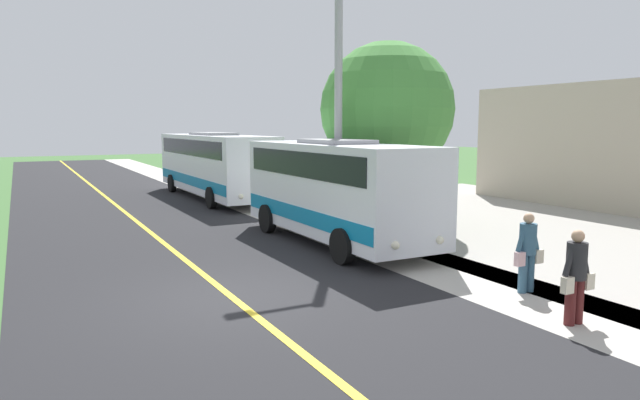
{
  "coord_description": "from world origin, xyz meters",
  "views": [
    {
      "loc": [
        3.57,
        10.5,
        3.37
      ],
      "look_at": [
        -3.5,
        -2.84,
        1.4
      ],
      "focal_mm": 31.98,
      "sensor_mm": 36.0,
      "label": 1
    }
  ],
  "objects_px": {
    "pedestrian_with_bags": "(576,274)",
    "street_light_pole": "(335,82)",
    "shuttle_bus_front": "(336,186)",
    "transit_bus_rear": "(214,162)",
    "pedestrian_waiting": "(528,250)",
    "tree_curbside": "(387,109)"
  },
  "relations": [
    {
      "from": "street_light_pole",
      "to": "tree_curbside",
      "type": "height_order",
      "value": "street_light_pole"
    },
    {
      "from": "pedestrian_with_bags",
      "to": "street_light_pole",
      "type": "relative_size",
      "value": 0.19
    },
    {
      "from": "transit_bus_rear",
      "to": "street_light_pole",
      "type": "relative_size",
      "value": 1.28
    },
    {
      "from": "shuttle_bus_front",
      "to": "pedestrian_waiting",
      "type": "height_order",
      "value": "shuttle_bus_front"
    },
    {
      "from": "shuttle_bus_front",
      "to": "pedestrian_with_bags",
      "type": "bearing_deg",
      "value": 91.45
    },
    {
      "from": "pedestrian_with_bags",
      "to": "tree_curbside",
      "type": "distance_m",
      "value": 10.49
    },
    {
      "from": "pedestrian_waiting",
      "to": "tree_curbside",
      "type": "height_order",
      "value": "tree_curbside"
    },
    {
      "from": "pedestrian_waiting",
      "to": "transit_bus_rear",
      "type": "bearing_deg",
      "value": -86.97
    },
    {
      "from": "street_light_pole",
      "to": "pedestrian_with_bags",
      "type": "bearing_deg",
      "value": 88.52
    },
    {
      "from": "pedestrian_with_bags",
      "to": "shuttle_bus_front",
      "type": "bearing_deg",
      "value": -88.55
    },
    {
      "from": "transit_bus_rear",
      "to": "pedestrian_waiting",
      "type": "distance_m",
      "value": 17.85
    },
    {
      "from": "pedestrian_waiting",
      "to": "street_light_pole",
      "type": "bearing_deg",
      "value": -85.53
    },
    {
      "from": "shuttle_bus_front",
      "to": "transit_bus_rear",
      "type": "bearing_deg",
      "value": -90.14
    },
    {
      "from": "shuttle_bus_front",
      "to": "tree_curbside",
      "type": "height_order",
      "value": "tree_curbside"
    },
    {
      "from": "shuttle_bus_front",
      "to": "pedestrian_waiting",
      "type": "distance_m",
      "value": 6.28
    },
    {
      "from": "shuttle_bus_front",
      "to": "tree_curbside",
      "type": "relative_size",
      "value": 1.26
    },
    {
      "from": "pedestrian_with_bags",
      "to": "street_light_pole",
      "type": "xyz_separation_m",
      "value": [
        -0.22,
        -8.73,
        3.79
      ]
    },
    {
      "from": "transit_bus_rear",
      "to": "pedestrian_with_bags",
      "type": "relative_size",
      "value": 6.63
    },
    {
      "from": "pedestrian_with_bags",
      "to": "pedestrian_waiting",
      "type": "relative_size",
      "value": 1.01
    },
    {
      "from": "street_light_pole",
      "to": "tree_curbside",
      "type": "distance_m",
      "value": 2.79
    },
    {
      "from": "pedestrian_with_bags",
      "to": "street_light_pole",
      "type": "distance_m",
      "value": 9.52
    },
    {
      "from": "pedestrian_with_bags",
      "to": "pedestrian_waiting",
      "type": "height_order",
      "value": "pedestrian_with_bags"
    }
  ]
}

